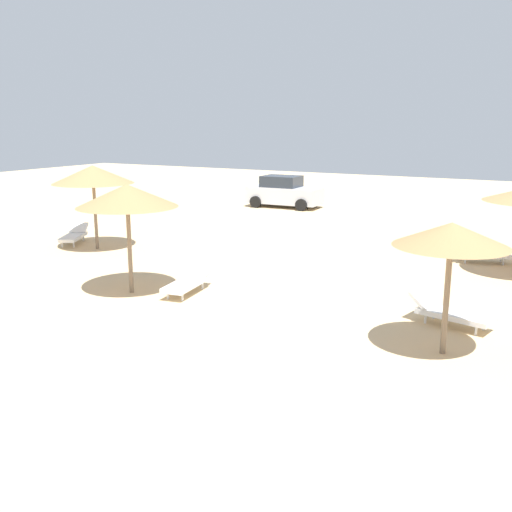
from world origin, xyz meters
TOP-DOWN VIEW (x-y plane):
  - ground_plane at (0.00, 0.00)m, footprint 80.00×80.00m
  - parasol_2 at (-3.37, 1.94)m, footprint 2.74×2.74m
  - parasol_3 at (5.15, 1.62)m, footprint 2.29×2.29m
  - parasol_4 at (-8.29, 5.74)m, footprint 2.95×2.95m
  - lounger_1 at (4.56, 10.31)m, footprint 2.01×1.17m
  - lounger_2 at (-1.98, 2.67)m, footprint 0.89×1.98m
  - lounger_3 at (4.91, 3.41)m, footprint 1.98×1.03m
  - lounger_4 at (-9.78, 6.05)m, footprint 1.45×1.98m
  - parked_car at (-6.94, 18.79)m, footprint 4.07×2.12m

SIDE VIEW (x-z plane):
  - ground_plane at x=0.00m, z-range 0.00..0.00m
  - lounger_2 at x=-1.98m, z-range -0.01..0.63m
  - lounger_1 at x=4.56m, z-range -0.01..0.63m
  - lounger_4 at x=-9.78m, z-range -0.02..0.65m
  - lounger_3 at x=4.91m, z-range -0.04..0.68m
  - parked_car at x=-6.94m, z-range -0.04..1.68m
  - parasol_3 at x=5.15m, z-range 1.11..3.84m
  - parasol_2 at x=-3.37m, z-range 1.19..4.20m
  - parasol_4 at x=-8.29m, z-range 1.21..4.30m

